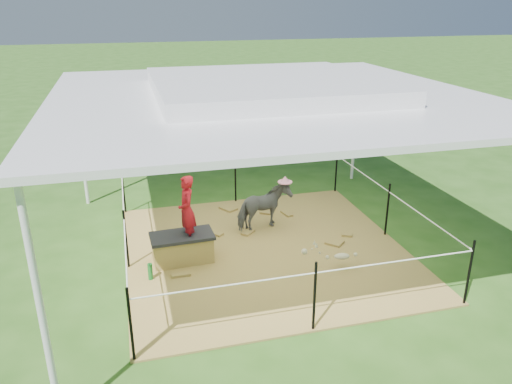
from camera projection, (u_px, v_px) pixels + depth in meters
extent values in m
plane|color=#2D5919|center=(265.00, 251.00, 8.46)|extent=(90.00, 90.00, 0.00)
cube|color=brown|center=(265.00, 250.00, 8.46)|extent=(4.60, 4.60, 0.03)
cylinder|color=silver|center=(80.00, 143.00, 9.97)|extent=(0.07, 0.07, 2.60)
cylinder|color=silver|center=(355.00, 125.00, 11.42)|extent=(0.07, 0.07, 2.60)
cylinder|color=silver|center=(41.00, 314.00, 4.57)|extent=(0.07, 0.07, 2.60)
cube|color=white|center=(266.00, 95.00, 7.51)|extent=(6.30, 6.30, 0.08)
cube|color=white|center=(266.00, 85.00, 7.45)|extent=(3.30, 3.30, 0.22)
cylinder|color=black|center=(124.00, 190.00, 9.77)|extent=(0.04, 0.04, 1.00)
cylinder|color=black|center=(235.00, 180.00, 10.31)|extent=(0.04, 0.04, 1.00)
cylinder|color=black|center=(336.00, 171.00, 10.85)|extent=(0.04, 0.04, 1.00)
cylinder|color=black|center=(126.00, 240.00, 7.74)|extent=(0.04, 0.04, 1.00)
cylinder|color=black|center=(387.00, 210.00, 8.82)|extent=(0.04, 0.04, 1.00)
cylinder|color=black|center=(131.00, 325.00, 5.71)|extent=(0.04, 0.04, 1.00)
cylinder|color=black|center=(315.00, 297.00, 6.26)|extent=(0.04, 0.04, 1.00)
cylinder|color=black|center=(469.00, 273.00, 6.80)|extent=(0.04, 0.04, 1.00)
cylinder|color=white|center=(235.00, 164.00, 10.18)|extent=(4.50, 0.02, 0.02)
cylinder|color=white|center=(316.00, 273.00, 6.13)|extent=(4.50, 0.02, 0.02)
cylinder|color=white|center=(389.00, 192.00, 8.70)|extent=(0.02, 4.50, 0.02)
cylinder|color=white|center=(124.00, 219.00, 7.61)|extent=(0.02, 4.50, 0.02)
cube|color=#AA833D|center=(183.00, 249.00, 8.02)|extent=(0.95, 0.51, 0.42)
cube|color=black|center=(182.00, 236.00, 7.93)|extent=(1.02, 0.56, 0.05)
imported|color=#B5111E|center=(187.00, 204.00, 7.77)|extent=(0.29, 0.42, 1.12)
cylinder|color=#186C23|center=(150.00, 272.00, 7.51)|extent=(0.08, 0.08, 0.26)
imported|color=#515156|center=(264.00, 208.00, 9.05)|extent=(1.10, 0.79, 0.85)
cylinder|color=pink|center=(264.00, 183.00, 8.87)|extent=(0.26, 0.26, 0.12)
cylinder|color=blue|center=(329.00, 122.00, 15.19)|extent=(0.80, 0.80, 0.96)
cube|color=#53331C|center=(264.00, 118.00, 16.13)|extent=(2.33, 2.16, 0.79)
cube|color=brown|center=(329.00, 106.00, 17.99)|extent=(2.26, 2.07, 0.77)
imported|color=#3387C0|center=(283.00, 116.00, 15.28)|extent=(0.73, 0.62, 1.29)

